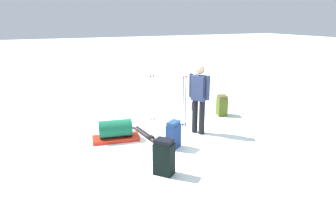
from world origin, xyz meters
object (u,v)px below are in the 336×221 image
at_px(backpack_large_dark, 222,105).
at_px(backpack_small_spare, 164,157).
at_px(backpack_bright, 173,135).
at_px(skier_standing, 199,96).
at_px(ski_poles_planted_far, 152,96).
at_px(thermos_bottle, 193,106).
at_px(ski_pair_near, 150,138).
at_px(ski_poles_planted_near, 184,99).
at_px(gear_sled, 116,131).

relative_size(backpack_large_dark, backpack_small_spare, 0.88).
distance_m(backpack_bright, backpack_small_spare, 1.18).
xyz_separation_m(skier_standing, ski_poles_planted_far, (0.69, -1.28, -0.23)).
xyz_separation_m(backpack_small_spare, thermos_bottle, (-2.44, -3.25, -0.20)).
relative_size(ski_pair_near, backpack_bright, 2.85).
relative_size(ski_pair_near, ski_poles_planted_near, 1.30).
height_order(backpack_large_dark, backpack_small_spare, backpack_small_spare).
height_order(ski_pair_near, ski_poles_planted_far, ski_poles_planted_far).
height_order(backpack_large_dark, ski_poles_planted_far, ski_poles_planted_far).
relative_size(backpack_bright, thermos_bottle, 2.36).
xyz_separation_m(backpack_bright, backpack_small_spare, (0.66, 0.97, 0.03)).
xyz_separation_m(ski_poles_planted_far, thermos_bottle, (-1.53, -0.46, -0.59)).
bearing_deg(backpack_bright, thermos_bottle, -127.95).
bearing_deg(backpack_small_spare, thermos_bottle, -126.92).
distance_m(gear_sled, thermos_bottle, 3.11).
bearing_deg(gear_sled, ski_poles_planted_near, -176.07).
xyz_separation_m(skier_standing, thermos_bottle, (-0.83, -1.74, -0.82)).
bearing_deg(gear_sled, backpack_bright, 137.09).
bearing_deg(ski_pair_near, ski_poles_planted_near, -161.46).
height_order(ski_pair_near, thermos_bottle, thermos_bottle).
bearing_deg(thermos_bottle, skier_standing, 64.38).
relative_size(ski_poles_planted_near, thermos_bottle, 5.20).
bearing_deg(backpack_bright, ski_poles_planted_far, -97.91).
distance_m(ski_poles_planted_far, gear_sled, 1.63).
height_order(backpack_bright, gear_sled, backpack_bright).
bearing_deg(ski_pair_near, backpack_small_spare, 76.77).
bearing_deg(gear_sled, backpack_small_spare, 100.78).
bearing_deg(thermos_bottle, ski_poles_planted_near, 51.88).
distance_m(backpack_large_dark, ski_poles_planted_near, 1.59).
height_order(ski_pair_near, backpack_small_spare, backpack_small_spare).
bearing_deg(ski_pair_near, thermos_bottle, -142.58).
xyz_separation_m(ski_pair_near, backpack_bright, (-0.27, 0.72, 0.29)).
distance_m(skier_standing, backpack_large_dark, 1.79).
height_order(ski_pair_near, backpack_bright, backpack_bright).
xyz_separation_m(backpack_bright, thermos_bottle, (-1.78, -2.28, -0.17)).
distance_m(backpack_small_spare, gear_sled, 1.97).
bearing_deg(backpack_large_dark, thermos_bottle, -56.01).
bearing_deg(skier_standing, ski_pair_near, -7.99).
height_order(backpack_bright, thermos_bottle, backpack_bright).
bearing_deg(ski_poles_planted_far, ski_poles_planted_near, 128.66).
bearing_deg(gear_sled, thermos_bottle, -154.80).
xyz_separation_m(backpack_bright, ski_poles_planted_far, (-0.25, -1.82, 0.42)).
bearing_deg(ski_poles_planted_near, backpack_small_spare, 53.80).
height_order(backpack_large_dark, gear_sled, backpack_large_dark).
relative_size(backpack_large_dark, thermos_bottle, 2.31).
distance_m(backpack_bright, thermos_bottle, 2.90).
bearing_deg(backpack_large_dark, gear_sled, 9.08).
distance_m(ski_pair_near, backpack_small_spare, 1.76).
height_order(ski_pair_near, gear_sled, gear_sled).
height_order(skier_standing, gear_sled, skier_standing).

